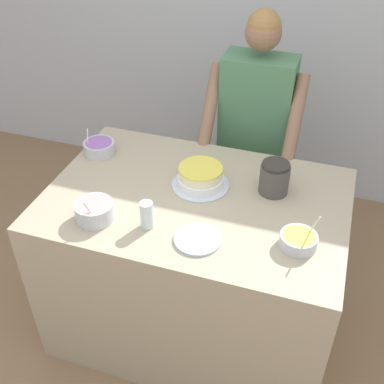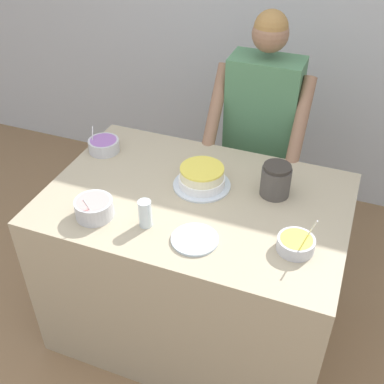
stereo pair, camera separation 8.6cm
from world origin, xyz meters
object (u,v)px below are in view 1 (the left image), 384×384
object	(u,v)px
person_baker	(255,123)
cake	(201,177)
frosting_bowl_pink	(94,211)
frosting_bowl_purple	(99,147)
frosting_bowl_yellow	(298,240)
drinking_glass	(147,215)
ceramic_plate	(198,239)
stoneware_jar	(274,178)

from	to	relation	value
person_baker	cake	xyz separation A→B (m)	(-0.13, -0.66, 0.01)
frosting_bowl_pink	frosting_bowl_purple	world-z (taller)	frosting_bowl_pink
cake	frosting_bowl_pink	bearing A→B (deg)	-133.78
frosting_bowl_pink	frosting_bowl_yellow	world-z (taller)	frosting_bowl_yellow
frosting_bowl_yellow	drinking_glass	xyz separation A→B (m)	(-0.67, -0.09, 0.03)
frosting_bowl_yellow	ceramic_plate	bearing A→B (deg)	-166.39
frosting_bowl_pink	ceramic_plate	distance (m)	0.50
frosting_bowl_purple	ceramic_plate	xyz separation A→B (m)	(0.73, -0.50, -0.03)
stoneware_jar	frosting_bowl_yellow	bearing A→B (deg)	-63.77
cake	stoneware_jar	bearing A→B (deg)	10.56
frosting_bowl_purple	stoneware_jar	xyz separation A→B (m)	(0.98, -0.05, 0.04)
cake	frosting_bowl_purple	distance (m)	0.63
cake	drinking_glass	bearing A→B (deg)	-109.70
frosting_bowl_yellow	stoneware_jar	xyz separation A→B (m)	(-0.17, 0.35, 0.05)
person_baker	frosting_bowl_purple	xyz separation A→B (m)	(-0.76, -0.55, 0.00)
person_baker	stoneware_jar	world-z (taller)	person_baker
drinking_glass	frosting_bowl_pink	bearing A→B (deg)	-174.15
person_baker	cake	size ratio (longest dim) A/B	5.67
cake	ceramic_plate	world-z (taller)	cake
person_baker	ceramic_plate	size ratio (longest dim) A/B	7.83
frosting_bowl_yellow	person_baker	bearing A→B (deg)	112.74
ceramic_plate	stoneware_jar	size ratio (longest dim) A/B	1.27
frosting_bowl_pink	frosting_bowl_purple	size ratio (longest dim) A/B	1.04
person_baker	cake	distance (m)	0.67
ceramic_plate	frosting_bowl_yellow	bearing A→B (deg)	13.61
stoneware_jar	drinking_glass	bearing A→B (deg)	-138.08
cake	stoneware_jar	size ratio (longest dim) A/B	1.75
stoneware_jar	frosting_bowl_purple	bearing A→B (deg)	177.21
frosting_bowl_pink	ceramic_plate	bearing A→B (deg)	1.06
cake	frosting_bowl_yellow	bearing A→B (deg)	-28.48
frosting_bowl_yellow	frosting_bowl_purple	bearing A→B (deg)	160.76
person_baker	stoneware_jar	size ratio (longest dim) A/B	9.91
cake	stoneware_jar	distance (m)	0.36
frosting_bowl_yellow	stoneware_jar	distance (m)	0.40
drinking_glass	ceramic_plate	bearing A→B (deg)	-3.84
frosting_bowl_yellow	drinking_glass	bearing A→B (deg)	-172.67
person_baker	ceramic_plate	bearing A→B (deg)	-91.27
frosting_bowl_yellow	stoneware_jar	world-z (taller)	frosting_bowl_yellow
person_baker	frosting_bowl_purple	bearing A→B (deg)	-144.13
frosting_bowl_pink	cake	bearing A→B (deg)	46.22
frosting_bowl_purple	ceramic_plate	size ratio (longest dim) A/B	0.81
frosting_bowl_pink	frosting_bowl_yellow	distance (m)	0.92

